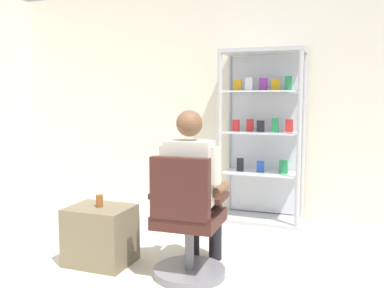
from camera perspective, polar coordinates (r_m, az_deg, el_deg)
The scene contains 6 objects.
back_wall at distance 5.13m, azimuth 5.60°, elevation 5.83°, with size 6.00×0.10×2.70m, color silver.
display_cabinet_main at distance 4.83m, azimuth 9.43°, elevation 1.22°, with size 0.90×0.45×1.90m.
office_chair at distance 3.30m, azimuth -0.66°, elevation -11.21°, with size 0.57×0.56×0.96m.
seated_shopkeeper at distance 3.37m, azimuth 0.23°, elevation -5.25°, with size 0.50×0.58×1.29m.
storage_crate at distance 3.73m, azimuth -12.10°, elevation -11.77°, with size 0.52×0.42×0.48m, color #72664C.
tea_glass at distance 3.64m, azimuth -12.24°, elevation -7.42°, with size 0.06×0.06×0.11m, color brown.
Camera 1 is at (1.32, -1.96, 1.38)m, focal length 40.00 mm.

